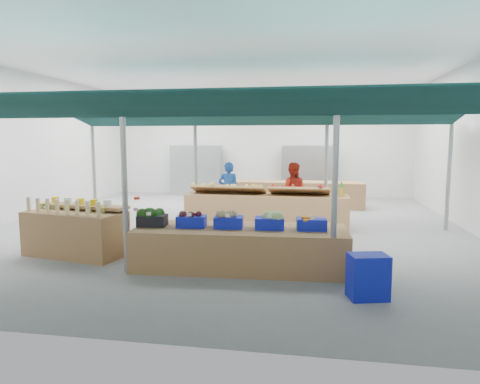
{
  "coord_description": "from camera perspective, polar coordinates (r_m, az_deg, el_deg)",
  "views": [
    {
      "loc": [
        2.14,
        -10.8,
        2.27
      ],
      "look_at": [
        0.59,
        -1.6,
        1.12
      ],
      "focal_mm": 32.0,
      "sensor_mm": 36.0,
      "label": 1
    }
  ],
  "objects": [
    {
      "name": "awnings",
      "position": [
        9.17,
        0.86,
        10.24
      ],
      "size": [
        9.5,
        7.08,
        0.3
      ],
      "color": "#0B2F2C",
      "rests_on": "pole_grid"
    },
    {
      "name": "pineapple",
      "position": [
        10.75,
        13.36,
        0.38
      ],
      "size": [
        0.14,
        0.14,
        0.39
      ],
      "rotation": [
        0.0,
        0.0,
        -0.01
      ],
      "color": "#8C6019",
      "rests_on": "fruit_counter"
    },
    {
      "name": "apple_heap_yellow",
      "position": [
        10.95,
        -1.56,
        0.61
      ],
      "size": [
        1.91,
        0.73,
        0.27
      ],
      "rotation": [
        0.0,
        0.0,
        -0.01
      ],
      "color": "#997247",
      "rests_on": "fruit_counter"
    },
    {
      "name": "veg_counter",
      "position": [
        7.61,
        0.03,
        -7.47
      ],
      "size": [
        3.75,
        1.4,
        0.72
      ],
      "primitive_type": "cube",
      "rotation": [
        0.0,
        0.0,
        0.04
      ],
      "color": "olive",
      "rests_on": "floor"
    },
    {
      "name": "back_shelving_right",
      "position": [
        16.85,
        9.09,
        2.63
      ],
      "size": [
        2.0,
        0.5,
        2.0
      ],
      "primitive_type": "cube",
      "color": "#B23F33",
      "rests_on": "floor"
    },
    {
      "name": "crate_carrots",
      "position": [
        7.46,
        9.5,
        -4.16
      ],
      "size": [
        0.53,
        0.42,
        0.29
      ],
      "rotation": [
        0.0,
        0.0,
        0.09
      ],
      "color": "#101CB6",
      "rests_on": "veg_counter"
    },
    {
      "name": "sparrow",
      "position": [
        7.77,
        -13.07,
        -2.77
      ],
      "size": [
        0.12,
        0.09,
        0.11
      ],
      "rotation": [
        0.0,
        0.0,
        0.09
      ],
      "color": "brown",
      "rests_on": "crate_broccoli"
    },
    {
      "name": "crate_celeriac",
      "position": [
        7.53,
        -1.52,
        -3.7
      ],
      "size": [
        0.53,
        0.42,
        0.31
      ],
      "rotation": [
        0.0,
        0.0,
        0.09
      ],
      "color": "#101CB6",
      "rests_on": "veg_counter"
    },
    {
      "name": "crate_cabbage",
      "position": [
        7.46,
        3.96,
        -3.72
      ],
      "size": [
        0.53,
        0.42,
        0.35
      ],
      "rotation": [
        0.0,
        0.0,
        0.09
      ],
      "color": "#101CB6",
      "rests_on": "veg_counter"
    },
    {
      "name": "fruit_counter",
      "position": [
        10.98,
        3.54,
        -2.57
      ],
      "size": [
        4.1,
        1.0,
        0.88
      ],
      "primitive_type": "cube",
      "rotation": [
        0.0,
        0.0,
        -0.01
      ],
      "color": "olive",
      "rests_on": "floor"
    },
    {
      "name": "bottle_shelf",
      "position": [
        9.02,
        -20.94,
        -4.93
      ],
      "size": [
        2.09,
        1.48,
        1.15
      ],
      "rotation": [
        0.0,
        0.0,
        -0.2
      ],
      "color": "olive",
      "rests_on": "floor"
    },
    {
      "name": "pole_ribbon",
      "position": [
        8.77,
        -13.61,
        -0.94
      ],
      "size": [
        0.12,
        0.12,
        0.28
      ],
      "color": "red",
      "rests_on": "pole_grid"
    },
    {
      "name": "crate_broccoli",
      "position": [
        7.85,
        -11.61,
        -3.3
      ],
      "size": [
        0.53,
        0.42,
        0.35
      ],
      "rotation": [
        0.0,
        0.0,
        0.09
      ],
      "color": "black",
      "rests_on": "veg_counter"
    },
    {
      "name": "back_shelving_left",
      "position": [
        17.47,
        -5.85,
        2.84
      ],
      "size": [
        2.0,
        0.5,
        2.0
      ],
      "primitive_type": "cube",
      "color": "#B23F33",
      "rests_on": "floor"
    },
    {
      "name": "crate_beets",
      "position": [
        7.66,
        -6.48,
        -3.65
      ],
      "size": [
        0.53,
        0.42,
        0.29
      ],
      "rotation": [
        0.0,
        0.0,
        0.09
      ],
      "color": "#101CB6",
      "rests_on": "veg_counter"
    },
    {
      "name": "vendor_left",
      "position": [
        12.18,
        -1.52,
        0.2
      ],
      "size": [
        0.6,
        0.4,
        1.64
      ],
      "primitive_type": "imported",
      "rotation": [
        0.0,
        0.0,
        3.13
      ],
      "color": "navy",
      "rests_on": "floor"
    },
    {
      "name": "crate_stack",
      "position": [
        6.47,
        16.7,
        -10.76
      ],
      "size": [
        0.61,
        0.5,
        0.64
      ],
      "primitive_type": "cube",
      "rotation": [
        0.0,
        0.0,
        0.25
      ],
      "color": "#101CB6",
      "rests_on": "floor"
    },
    {
      "name": "apple_heap_red",
      "position": [
        10.74,
        7.9,
        0.42
      ],
      "size": [
        1.51,
        0.72,
        0.27
      ],
      "rotation": [
        0.0,
        0.0,
        -0.01
      ],
      "color": "#997247",
      "rests_on": "fruit_counter"
    },
    {
      "name": "floor",
      "position": [
        11.24,
        -1.6,
        -4.6
      ],
      "size": [
        13.0,
        13.0,
        0.0
      ],
      "primitive_type": "plane",
      "color": "slate",
      "rests_on": "ground"
    },
    {
      "name": "hall",
      "position": [
        12.43,
        -0.35,
        8.78
      ],
      "size": [
        13.0,
        13.0,
        13.0
      ],
      "color": "silver",
      "rests_on": "ground"
    },
    {
      "name": "pole_grid",
      "position": [
        9.17,
        0.85,
        4.19
      ],
      "size": [
        10.0,
        4.6,
        3.0
      ],
      "color": "gray",
      "rests_on": "floor"
    },
    {
      "name": "far_counter",
      "position": [
        14.52,
        6.81,
        -0.29
      ],
      "size": [
        4.78,
        0.97,
        0.86
      ],
      "primitive_type": "cube",
      "rotation": [
        0.0,
        0.0,
        0.0
      ],
      "color": "olive",
      "rests_on": "floor"
    },
    {
      "name": "vendor_right",
      "position": [
        11.96,
        6.97,
        0.03
      ],
      "size": [
        0.8,
        0.62,
        1.64
      ],
      "primitive_type": "imported",
      "rotation": [
        0.0,
        0.0,
        3.13
      ],
      "color": "#9E2113",
      "rests_on": "floor"
    }
  ]
}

